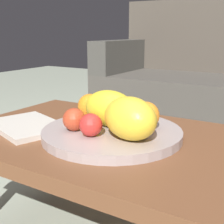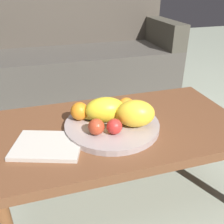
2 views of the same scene
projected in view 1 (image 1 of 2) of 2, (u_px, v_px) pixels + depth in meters
coffee_table at (128, 154)px, 0.89m from camera, size 1.05×0.58×0.39m
fruit_bowl at (112, 133)px, 0.89m from camera, size 0.40×0.40×0.03m
melon_large_front at (110, 108)px, 0.91m from camera, size 0.18×0.13×0.11m
melon_smaller_beside at (130, 118)px, 0.79m from camera, size 0.18×0.16×0.11m
orange_front at (146, 115)px, 0.88m from camera, size 0.08×0.08×0.08m
orange_left at (90, 106)px, 1.00m from camera, size 0.08×0.08×0.08m
apple_front at (74, 119)px, 0.87m from camera, size 0.06×0.06×0.06m
apple_left at (91, 125)px, 0.82m from camera, size 0.06×0.06×0.06m
banana_bunch at (113, 115)px, 0.93m from camera, size 0.18×0.15×0.06m
magazine at (27, 126)px, 0.98m from camera, size 0.29×0.25×0.02m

